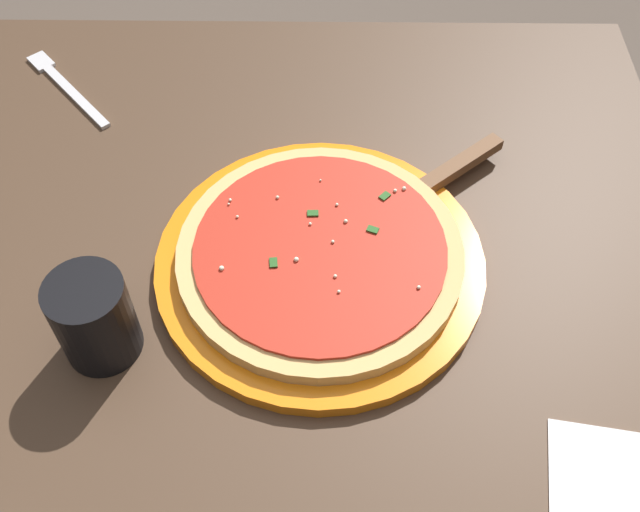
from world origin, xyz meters
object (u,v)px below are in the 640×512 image
object	(u,v)px
pizza	(320,253)
fork	(64,85)
napkin_folded_right	(635,504)
serving_plate	(320,263)
cup_tall_drink	(94,318)
pizza_server	(433,183)

from	to	relation	value
pizza	fork	xyz separation A→B (m)	(-0.34, 0.29, -0.02)
pizza	fork	world-z (taller)	pizza
napkin_folded_right	fork	xyz separation A→B (m)	(-0.61, 0.54, 0.00)
fork	serving_plate	bearing A→B (deg)	-40.81
pizza	cup_tall_drink	distance (m)	0.23
cup_tall_drink	napkin_folded_right	distance (m)	0.51
serving_plate	pizza_server	world-z (taller)	pizza_server
serving_plate	napkin_folded_right	world-z (taller)	serving_plate
cup_tall_drink	fork	distance (m)	0.41
pizza	cup_tall_drink	bearing A→B (deg)	-155.16
cup_tall_drink	fork	world-z (taller)	cup_tall_drink
pizza	napkin_folded_right	world-z (taller)	pizza
napkin_folded_right	pizza_server	bearing A→B (deg)	112.40
fork	cup_tall_drink	bearing A→B (deg)	-72.07
pizza_server	cup_tall_drink	world-z (taller)	cup_tall_drink
pizza	pizza_server	xyz separation A→B (m)	(0.13, 0.11, -0.00)
napkin_folded_right	pizza	bearing A→B (deg)	137.46
fork	napkin_folded_right	bearing A→B (deg)	-41.60
serving_plate	pizza_server	bearing A→B (deg)	39.68
serving_plate	cup_tall_drink	size ratio (longest dim) A/B	3.63
cup_tall_drink	fork	xyz separation A→B (m)	(-0.13, 0.39, -0.05)
cup_tall_drink	napkin_folded_right	size ratio (longest dim) A/B	0.65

